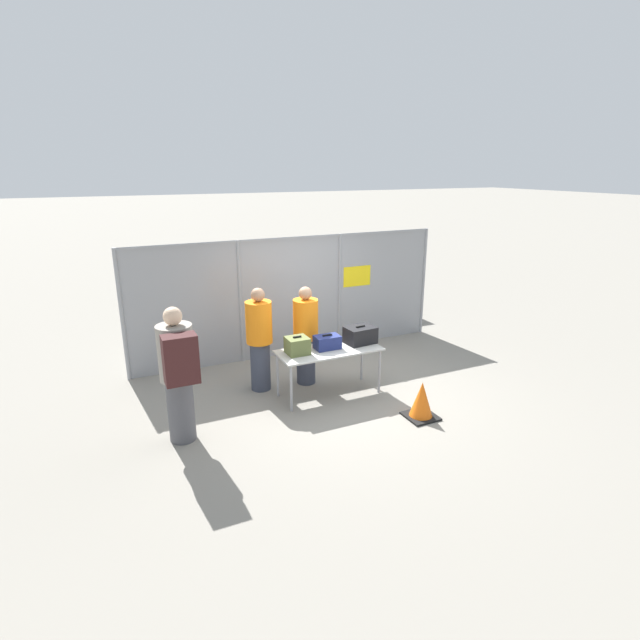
% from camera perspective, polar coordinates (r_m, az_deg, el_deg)
% --- Properties ---
extents(ground_plane, '(120.00, 120.00, 0.00)m').
position_cam_1_polar(ground_plane, '(8.15, 1.95, -8.04)').
color(ground_plane, gray).
extents(fence_section, '(6.07, 0.07, 2.24)m').
position_cam_1_polar(fence_section, '(9.39, -3.15, 2.99)').
color(fence_section, gray).
rests_on(fence_section, ground_plane).
extents(inspection_table, '(1.62, 0.68, 0.75)m').
position_cam_1_polar(inspection_table, '(7.75, 1.04, -3.86)').
color(inspection_table, '#B2B2AD').
rests_on(inspection_table, ground_plane).
extents(suitcase_olive, '(0.33, 0.31, 0.28)m').
position_cam_1_polar(suitcase_olive, '(7.53, -2.61, -2.94)').
color(suitcase_olive, '#566033').
rests_on(suitcase_olive, inspection_table).
extents(suitcase_navy, '(0.40, 0.26, 0.23)m').
position_cam_1_polar(suitcase_navy, '(7.74, 0.83, -2.55)').
color(suitcase_navy, navy).
rests_on(suitcase_navy, inspection_table).
extents(suitcase_black, '(0.50, 0.38, 0.29)m').
position_cam_1_polar(suitcase_black, '(7.99, 4.64, -1.73)').
color(suitcase_black, black).
rests_on(suitcase_black, inspection_table).
extents(traveler_hooded, '(0.45, 0.70, 1.82)m').
position_cam_1_polar(traveler_hooded, '(6.56, -15.89, -5.62)').
color(traveler_hooded, '#4C4C51').
rests_on(traveler_hooded, ground_plane).
extents(security_worker_near, '(0.41, 0.41, 1.64)m').
position_cam_1_polar(security_worker_near, '(8.13, -1.64, -1.64)').
color(security_worker_near, '#383D4C').
rests_on(security_worker_near, ground_plane).
extents(security_worker_far, '(0.42, 0.42, 1.69)m').
position_cam_1_polar(security_worker_far, '(7.94, -6.94, -2.07)').
color(security_worker_far, '#383D4C').
rests_on(security_worker_far, ground_plane).
extents(utility_trailer, '(3.45, 2.23, 0.64)m').
position_cam_1_polar(utility_trailer, '(11.96, 3.77, 2.17)').
color(utility_trailer, '#B2B2B7').
rests_on(utility_trailer, ground_plane).
extents(traffic_cone, '(0.44, 0.44, 0.55)m').
position_cam_1_polar(traffic_cone, '(7.37, 11.53, -9.08)').
color(traffic_cone, black).
rests_on(traffic_cone, ground_plane).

